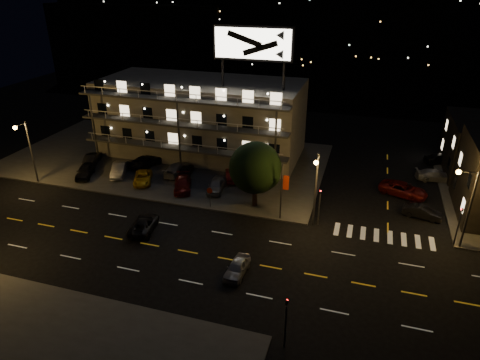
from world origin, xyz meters
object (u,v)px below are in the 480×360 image
(lot_car_2, at_px, (143,178))
(road_car_east, at_px, (237,267))
(tree, at_px, (255,169))
(lot_car_7, at_px, (177,169))
(side_car_0, at_px, (422,212))
(road_car_west, at_px, (144,224))
(lot_car_4, at_px, (216,185))

(lot_car_2, relative_size, road_car_east, 1.17)
(tree, bearing_deg, road_car_east, -81.51)
(tree, bearing_deg, lot_car_7, 156.37)
(lot_car_7, xyz_separation_m, road_car_east, (13.62, -17.26, -0.24))
(lot_car_2, xyz_separation_m, side_car_0, (32.66, 1.28, -0.11))
(road_car_east, xyz_separation_m, road_car_west, (-11.19, 3.98, 0.01))
(tree, height_order, road_car_west, tree)
(road_car_east, distance_m, road_car_west, 11.88)
(lot_car_2, distance_m, road_car_west, 11.14)
(tree, xyz_separation_m, lot_car_7, (-11.81, 5.17, -3.70))
(side_car_0, height_order, road_car_west, side_car_0)
(lot_car_4, bearing_deg, lot_car_2, 176.21)
(lot_car_7, relative_size, side_car_0, 1.26)
(tree, distance_m, lot_car_7, 13.41)
(lot_car_2, bearing_deg, road_car_west, -84.06)
(tree, distance_m, side_car_0, 18.46)
(lot_car_4, height_order, lot_car_7, lot_car_7)
(tree, distance_m, road_car_east, 12.85)
(road_car_east, bearing_deg, lot_car_7, 130.70)
(tree, bearing_deg, side_car_0, 9.19)
(lot_car_2, distance_m, side_car_0, 32.68)
(side_car_0, height_order, road_car_east, side_car_0)
(tree, relative_size, lot_car_2, 1.68)
(side_car_0, bearing_deg, tree, 110.04)
(side_car_0, bearing_deg, lot_car_7, 96.44)
(road_car_east, relative_size, road_car_west, 0.80)
(lot_car_2, bearing_deg, road_car_east, -62.83)
(lot_car_2, bearing_deg, tree, -29.54)
(side_car_0, bearing_deg, road_car_east, 143.95)
(tree, relative_size, road_car_east, 1.97)
(lot_car_2, xyz_separation_m, lot_car_4, (9.53, 0.56, 0.10))
(side_car_0, xyz_separation_m, road_car_west, (-27.20, -11.00, -0.00))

